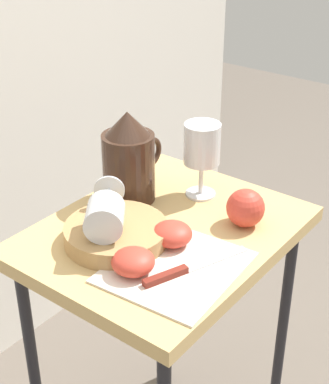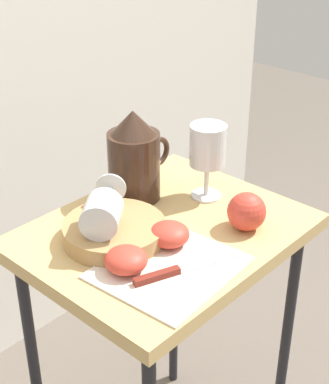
% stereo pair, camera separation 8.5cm
% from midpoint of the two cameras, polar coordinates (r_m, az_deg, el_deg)
% --- Properties ---
extents(table, '(0.53, 0.42, 0.69)m').
position_cam_midpoint_polar(table, '(1.21, 2.04, -6.69)').
color(table, tan).
rests_on(table, ground_plane).
extents(linen_napkin, '(0.25, 0.23, 0.00)m').
position_cam_midpoint_polar(linen_napkin, '(1.05, 2.76, -7.27)').
color(linen_napkin, silver).
rests_on(linen_napkin, table).
extents(basket_tray, '(0.19, 0.19, 0.03)m').
position_cam_midpoint_polar(basket_tray, '(1.12, -2.62, -3.83)').
color(basket_tray, '#AD8451').
rests_on(basket_tray, table).
extents(pitcher, '(0.16, 0.11, 0.19)m').
position_cam_midpoint_polar(pitcher, '(1.23, -0.91, 2.73)').
color(pitcher, '#382319').
rests_on(pitcher, table).
extents(wine_glass_upright, '(0.08, 0.08, 0.16)m').
position_cam_midpoint_polar(wine_glass_upright, '(1.23, 6.14, 4.04)').
color(wine_glass_upright, silver).
rests_on(wine_glass_upright, table).
extents(wine_glass_tipped_near, '(0.15, 0.14, 0.07)m').
position_cam_midpoint_polar(wine_glass_tipped_near, '(1.08, -3.70, -2.04)').
color(wine_glass_tipped_near, silver).
rests_on(wine_glass_tipped_near, basket_tray).
extents(apple_half_left, '(0.08, 0.08, 0.04)m').
position_cam_midpoint_polar(apple_half_left, '(1.03, -1.31, -6.55)').
color(apple_half_left, '#CC3D2D').
rests_on(apple_half_left, linen_napkin).
extents(apple_half_right, '(0.08, 0.08, 0.04)m').
position_cam_midpoint_polar(apple_half_right, '(1.10, 2.68, -4.09)').
color(apple_half_right, '#CC3D2D').
rests_on(apple_half_right, linen_napkin).
extents(apple_whole, '(0.08, 0.08, 0.08)m').
position_cam_midpoint_polar(apple_whole, '(1.16, 9.94, -1.89)').
color(apple_whole, '#CC3D2D').
rests_on(apple_whole, table).
extents(knife, '(0.20, 0.09, 0.01)m').
position_cam_midpoint_polar(knife, '(1.03, 3.28, -7.65)').
color(knife, silver).
rests_on(knife, linen_napkin).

